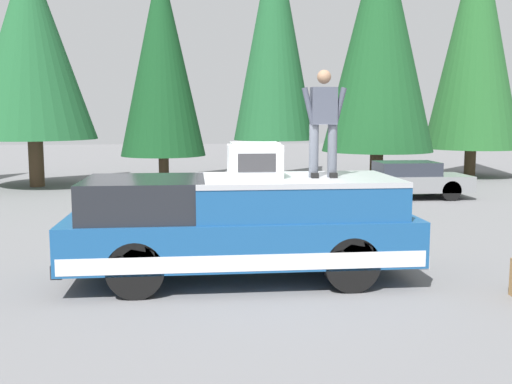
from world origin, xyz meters
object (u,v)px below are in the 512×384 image
(compressor_unit, at_px, (255,160))
(parked_car_grey, at_px, (404,180))
(person_on_truck_bed, at_px, (324,120))
(pickup_truck, at_px, (241,226))

(compressor_unit, relative_size, parked_car_grey, 0.20)
(person_on_truck_bed, xyz_separation_m, parked_car_grey, (8.94, -4.59, -1.97))
(person_on_truck_bed, bearing_deg, compressor_unit, 86.11)
(parked_car_grey, bearing_deg, person_on_truck_bed, 152.80)
(person_on_truck_bed, relative_size, parked_car_grey, 0.41)
(parked_car_grey, bearing_deg, compressor_unit, 147.35)
(pickup_truck, bearing_deg, compressor_unit, -91.67)
(compressor_unit, bearing_deg, pickup_truck, 88.33)
(compressor_unit, relative_size, person_on_truck_bed, 0.50)
(compressor_unit, distance_m, person_on_truck_bed, 1.25)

